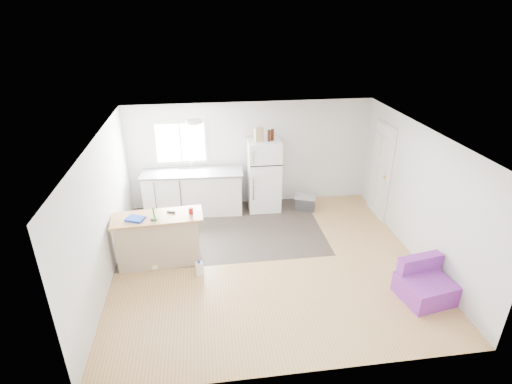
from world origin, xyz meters
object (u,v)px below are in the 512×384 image
(red_cup, at_px, (191,210))
(cardboard_box, at_px, (259,135))
(bottle_right, at_px, (272,135))
(refrigerator, at_px, (264,175))
(kitchen_cabinets, at_px, (193,192))
(bottle_left, at_px, (269,136))
(cooler, at_px, (305,202))
(purple_seat, at_px, (424,285))
(cleaner_jug, at_px, (199,268))
(mop, at_px, (156,258))
(blue_tray, at_px, (135,219))
(peninsula, at_px, (159,239))

(red_cup, distance_m, cardboard_box, 2.49)
(bottle_right, bearing_deg, refrigerator, -177.47)
(kitchen_cabinets, bearing_deg, bottle_left, 1.41)
(cooler, relative_size, purple_seat, 0.62)
(kitchen_cabinets, relative_size, cleaner_jug, 7.72)
(mop, bearing_deg, bottle_right, 48.43)
(cooler, bearing_deg, bottle_right, -175.37)
(mop, bearing_deg, blue_tray, 165.24)
(cardboard_box, xyz_separation_m, bottle_left, (0.22, -0.01, -0.02))
(cardboard_box, bearing_deg, kitchen_cabinets, 178.37)
(peninsula, xyz_separation_m, mop, (-0.06, -0.19, -0.25))
(cooler, bearing_deg, peninsula, -130.56)
(refrigerator, height_order, mop, refrigerator)
(peninsula, bearing_deg, mop, -110.98)
(mop, bearing_deg, peninsula, 80.23)
(cooler, distance_m, bottle_left, 1.79)
(cooler, xyz_separation_m, mop, (-3.20, -1.88, 0.05))
(cleaner_jug, bearing_deg, bottle_left, 41.11)
(cooler, bearing_deg, bottle_left, -170.71)
(purple_seat, xyz_separation_m, bottle_right, (-1.89, 3.46, 1.52))
(purple_seat, relative_size, bottle_left, 3.47)
(peninsula, xyz_separation_m, refrigerator, (2.21, 1.91, 0.33))
(kitchen_cabinets, height_order, blue_tray, kitchen_cabinets)
(mop, xyz_separation_m, bottle_right, (2.44, 2.11, 1.51))
(bottle_left, bearing_deg, blue_tray, -143.57)
(red_cup, bearing_deg, bottle_right, 46.85)
(bottle_left, xyz_separation_m, bottle_right, (0.08, 0.05, 0.00))
(cooler, height_order, red_cup, red_cup)
(peninsula, distance_m, purple_seat, 4.55)
(peninsula, height_order, mop, mop)
(kitchen_cabinets, bearing_deg, blue_tray, -112.08)
(red_cup, xyz_separation_m, bottle_left, (1.69, 1.85, 0.73))
(kitchen_cabinets, bearing_deg, purple_seat, -40.19)
(kitchen_cabinets, distance_m, cleaner_jug, 2.42)
(purple_seat, xyz_separation_m, cleaner_jug, (-3.57, 1.07, -0.10))
(kitchen_cabinets, relative_size, mop, 1.76)
(blue_tray, xyz_separation_m, bottle_left, (2.64, 1.95, 0.77))
(red_cup, distance_m, bottle_right, 2.70)
(blue_tray, distance_m, bottle_left, 3.37)
(cleaner_jug, relative_size, cardboard_box, 0.97)
(refrigerator, bearing_deg, blue_tray, -140.76)
(cooler, bearing_deg, refrigerator, -171.87)
(cooler, bearing_deg, kitchen_cabinets, -164.06)
(kitchen_cabinets, xyz_separation_m, bottle_right, (1.77, -0.01, 1.25))
(kitchen_cabinets, height_order, cleaner_jug, kitchen_cabinets)
(cleaner_jug, bearing_deg, refrigerator, 43.20)
(cardboard_box, bearing_deg, red_cup, -128.40)
(mop, bearing_deg, bottle_left, 48.75)
(peninsula, height_order, refrigerator, refrigerator)
(blue_tray, bearing_deg, cleaner_jug, -20.88)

